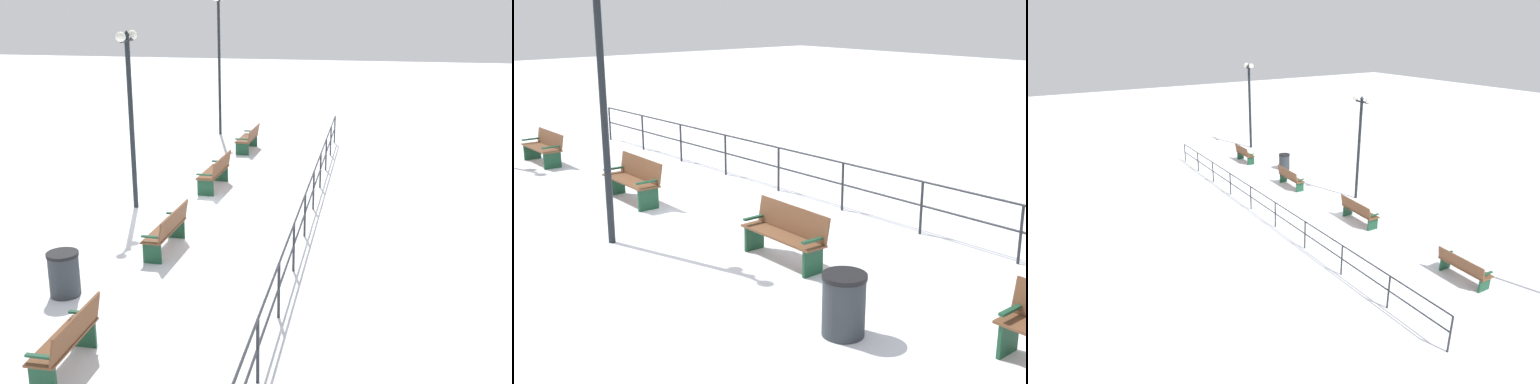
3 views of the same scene
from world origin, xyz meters
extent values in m
plane|color=white|center=(0.00, 0.00, 0.00)|extent=(80.00, 80.00, 0.00)
cube|color=brown|center=(0.11, -7.03, 0.43)|extent=(0.55, 1.59, 0.04)
cube|color=brown|center=(-0.14, -7.03, 0.64)|extent=(0.14, 1.58, 0.38)
cube|color=#19472D|center=(0.10, -7.72, 0.22)|extent=(0.46, 0.06, 0.43)
cube|color=#19472D|center=(0.13, -6.35, 0.22)|extent=(0.46, 0.06, 0.43)
cube|color=#19472D|center=(0.12, -7.72, 0.55)|extent=(0.46, 0.08, 0.04)
cube|color=#19472D|center=(0.15, -6.35, 0.55)|extent=(0.46, 0.08, 0.04)
cube|color=brown|center=(0.14, -2.34, 0.47)|extent=(0.57, 1.71, 0.04)
cube|color=brown|center=(-0.11, -2.33, 0.71)|extent=(0.18, 1.69, 0.44)
cube|color=#19472D|center=(0.11, -3.09, 0.24)|extent=(0.45, 0.07, 0.47)
cube|color=#19472D|center=(0.17, -1.60, 0.24)|extent=(0.45, 0.07, 0.47)
cube|color=#19472D|center=(0.13, -3.09, 0.59)|extent=(0.45, 0.09, 0.04)
cube|color=#19472D|center=(0.19, -1.60, 0.59)|extent=(0.45, 0.09, 0.04)
cube|color=brown|center=(0.02, 2.34, 0.45)|extent=(0.48, 1.70, 0.04)
cube|color=brown|center=(-0.19, 2.35, 0.69)|extent=(0.16, 1.69, 0.43)
cube|color=#19472D|center=(0.00, 1.60, 0.23)|extent=(0.39, 0.06, 0.45)
cube|color=#19472D|center=(0.05, 3.09, 0.23)|extent=(0.39, 0.06, 0.45)
cube|color=#19472D|center=(0.02, 1.60, 0.57)|extent=(0.39, 0.08, 0.04)
cube|color=#19472D|center=(0.07, 3.09, 0.57)|extent=(0.39, 0.08, 0.04)
cube|color=#19472D|center=(0.00, 6.40, 0.23)|extent=(0.39, 0.05, 0.46)
cube|color=#19472D|center=(0.02, 6.39, 0.58)|extent=(0.39, 0.07, 0.04)
cylinder|color=black|center=(1.68, -0.32, 2.16)|extent=(0.12, 0.12, 4.31)
cylinder|color=#26282D|center=(-2.82, -8.83, 0.49)|extent=(0.05, 0.05, 0.99)
cylinder|color=#26282D|center=(-2.82, -6.86, 0.49)|extent=(0.05, 0.05, 0.99)
cylinder|color=#26282D|center=(-2.82, -4.90, 0.49)|extent=(0.05, 0.05, 0.99)
cylinder|color=#26282D|center=(-2.82, -2.94, 0.49)|extent=(0.05, 0.05, 0.99)
cylinder|color=#26282D|center=(-2.82, -0.98, 0.49)|extent=(0.05, 0.05, 0.99)
cylinder|color=#26282D|center=(-2.82, 0.98, 0.49)|extent=(0.05, 0.05, 0.99)
cylinder|color=#26282D|center=(-2.82, 2.94, 0.49)|extent=(0.05, 0.05, 0.99)
cylinder|color=#26282D|center=(-2.82, 4.90, 0.49)|extent=(0.05, 0.05, 0.99)
cylinder|color=#26282D|center=(-2.82, 0.00, 0.99)|extent=(0.04, 17.65, 0.04)
cylinder|color=#26282D|center=(-2.82, 0.00, 0.54)|extent=(0.04, 17.65, 0.04)
cylinder|color=#2D3338|center=(1.12, 4.76, 0.38)|extent=(0.55, 0.55, 0.77)
cylinder|color=black|center=(1.12, 4.76, 0.80)|extent=(0.58, 0.58, 0.06)
camera|label=1|loc=(-4.25, 14.71, 5.25)|focal=45.58mm
camera|label=2|loc=(7.01, 10.19, 4.09)|focal=48.20mm
camera|label=3|loc=(-10.26, -13.65, 7.09)|focal=30.32mm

